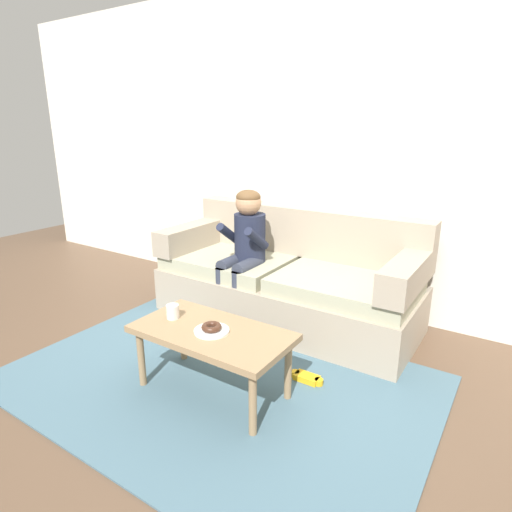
% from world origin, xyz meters
% --- Properties ---
extents(ground, '(10.00, 10.00, 0.00)m').
position_xyz_m(ground, '(0.00, 0.00, 0.00)').
color(ground, brown).
extents(wall_back, '(8.00, 0.10, 2.80)m').
position_xyz_m(wall_back, '(0.00, 1.40, 1.40)').
color(wall_back, silver).
rests_on(wall_back, ground).
extents(area_rug, '(2.66, 1.83, 0.01)m').
position_xyz_m(area_rug, '(0.00, -0.25, 0.01)').
color(area_rug, '#476675').
rests_on(area_rug, ground).
extents(couch, '(2.15, 0.90, 0.91)m').
position_xyz_m(couch, '(-0.08, 0.85, 0.34)').
color(couch, tan).
rests_on(couch, ground).
extents(coffee_table, '(0.96, 0.50, 0.43)m').
position_xyz_m(coffee_table, '(0.06, -0.35, 0.38)').
color(coffee_table, '#937551').
rests_on(coffee_table, ground).
extents(person_child, '(0.34, 0.58, 1.10)m').
position_xyz_m(person_child, '(-0.39, 0.64, 0.67)').
color(person_child, '#1E2338').
rests_on(person_child, ground).
extents(plate, '(0.21, 0.21, 0.01)m').
position_xyz_m(plate, '(0.07, -0.37, 0.44)').
color(plate, white).
rests_on(plate, coffee_table).
extents(donut, '(0.13, 0.13, 0.04)m').
position_xyz_m(donut, '(0.07, -0.37, 0.46)').
color(donut, '#422619').
rests_on(donut, plate).
extents(mug, '(0.08, 0.08, 0.09)m').
position_xyz_m(mug, '(-0.25, -0.36, 0.48)').
color(mug, silver).
rests_on(mug, coffee_table).
extents(toy_controller, '(0.23, 0.09, 0.05)m').
position_xyz_m(toy_controller, '(0.50, 0.07, 0.03)').
color(toy_controller, gold).
rests_on(toy_controller, ground).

